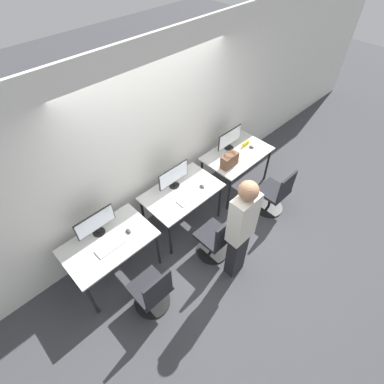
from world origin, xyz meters
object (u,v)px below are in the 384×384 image
mouse_left (128,231)px  mouse_right (252,147)px  keyboard_left (111,245)px  keyboard_center (190,197)px  person_center (241,229)px  keyboard_right (242,155)px  mouse_center (202,186)px  office_chair_right (275,195)px  office_chair_left (153,293)px  handbag (229,160)px  monitor_center (174,176)px  monitor_left (96,223)px  monitor_right (230,139)px  office_chair_center (216,240)px

mouse_left → mouse_right: size_ratio=1.00×
keyboard_left → keyboard_center: same height
person_center → keyboard_right: (1.34, 1.05, -0.22)m
keyboard_left → mouse_center: mouse_center is taller
keyboard_right → office_chair_right: bearing=-90.2°
office_chair_left → keyboard_center: office_chair_left is taller
keyboard_right → mouse_center: bearing=-176.6°
handbag → keyboard_left: bearing=179.3°
monitor_center → mouse_center: monitor_center is taller
keyboard_right → keyboard_center: bearing=-176.2°
keyboard_right → person_center: bearing=-141.8°
keyboard_right → handbag: (-0.35, -0.02, 0.11)m
mouse_left → office_chair_right: size_ratio=0.10×
office_chair_right → monitor_left: bearing=157.5°
monitor_left → office_chair_right: size_ratio=0.62×
office_chair_left → mouse_left: bearing=73.2°
office_chair_left → keyboard_right: size_ratio=2.11×
keyboard_left → monitor_center: monitor_center is taller
mouse_right → handbag: bearing=-176.8°
monitor_center → person_center: bearing=-92.4°
office_chair_left → office_chair_right: bearing=-2.0°
mouse_left → person_center: 1.46m
monitor_left → monitor_right: 2.57m
monitor_center → handbag: monitor_center is taller
office_chair_left → monitor_right: 2.74m
monitor_left → keyboard_right: size_ratio=1.31×
monitor_center → office_chair_center: size_ratio=0.62×
keyboard_center → office_chair_center: 0.72m
office_chair_center → mouse_right: office_chair_center is taller
keyboard_left → office_chair_left: size_ratio=0.47×
keyboard_center → office_chair_center: (-0.06, -0.60, -0.39)m
mouse_center → monitor_center: bearing=131.4°
mouse_left → person_center: bearing=-48.9°
person_center → keyboard_left: bearing=139.2°
monitor_left → office_chair_left: bearing=-86.0°
keyboard_left → office_chair_right: bearing=-16.7°
keyboard_left → office_chair_right: (2.57, -0.77, -0.39)m
office_chair_left → person_center: (1.16, -0.38, 0.62)m
monitor_right → office_chair_right: monitor_right is taller
office_chair_right → handbag: 0.96m
mouse_center → office_chair_center: (-0.33, -0.63, -0.40)m
mouse_left → monitor_right: (2.29, 0.25, 0.18)m
monitor_left → keyboard_right: 2.59m
office_chair_left → keyboard_center: bearing=25.8°
office_chair_left → monitor_center: 1.64m
monitor_center → mouse_center: 0.46m
person_center → keyboard_right: person_center is taller
mouse_left → keyboard_center: bearing=-6.8°
monitor_right → office_chair_right: 1.20m
keyboard_left → person_center: size_ratio=0.24×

